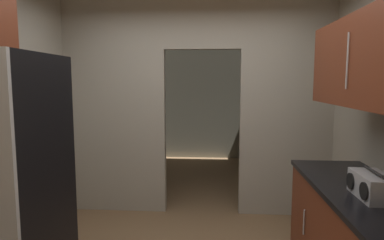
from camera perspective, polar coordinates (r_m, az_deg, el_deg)
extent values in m
cube|color=#ADA899|center=(4.35, -12.84, 3.26)|extent=(1.26, 0.12, 2.83)
cube|color=#ADA899|center=(4.25, 15.64, 3.10)|extent=(1.11, 0.12, 2.83)
cube|color=#ADA899|center=(4.23, 1.80, 17.19)|extent=(0.93, 0.12, 0.79)
cube|color=gray|center=(7.25, 2.15, 4.71)|extent=(3.30, 0.10, 2.83)
cube|color=gray|center=(5.99, -13.88, 4.12)|extent=(0.10, 3.08, 2.83)
cube|color=gray|center=(5.86, 17.49, 3.95)|extent=(0.10, 3.08, 2.83)
cube|color=black|center=(2.75, 27.45, -11.00)|extent=(0.66, 1.85, 0.04)
cylinder|color=#B7BABC|center=(3.15, 18.40, -16.07)|extent=(0.01, 0.01, 0.22)
cube|color=maroon|center=(2.64, 28.54, 8.81)|extent=(0.34, 1.66, 0.64)
cylinder|color=#B7BABC|center=(2.57, 24.80, 9.08)|extent=(0.01, 0.01, 0.38)
cube|color=#B2B2B7|center=(2.58, 28.27, -9.84)|extent=(0.20, 0.36, 0.16)
cylinder|color=#262626|center=(2.56, 28.39, -7.65)|extent=(0.02, 0.25, 0.02)
cylinder|color=black|center=(2.45, 27.06, -10.67)|extent=(0.01, 0.11, 0.11)
cylinder|color=black|center=(2.64, 25.21, -9.33)|extent=(0.01, 0.11, 0.11)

